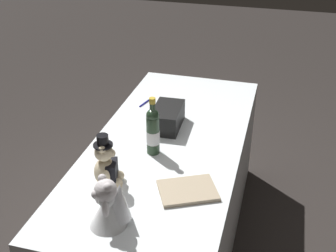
% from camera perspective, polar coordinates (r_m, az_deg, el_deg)
% --- Properties ---
extents(ground_plane, '(12.00, 12.00, 0.00)m').
position_cam_1_polar(ground_plane, '(2.90, 0.00, -14.84)').
color(ground_plane, '#2D2826').
extents(reception_table, '(1.85, 0.81, 0.75)m').
position_cam_1_polar(reception_table, '(2.65, 0.00, -9.00)').
color(reception_table, white).
rests_on(reception_table, ground_plane).
extents(teddy_bear_groom, '(0.15, 0.14, 0.27)m').
position_cam_1_polar(teddy_bear_groom, '(2.08, -7.93, -5.16)').
color(teddy_bear_groom, beige).
rests_on(teddy_bear_groom, reception_table).
extents(teddy_bear_bride, '(0.21, 0.21, 0.23)m').
position_cam_1_polar(teddy_bear_bride, '(1.85, -7.45, -10.05)').
color(teddy_bear_bride, white).
rests_on(teddy_bear_bride, reception_table).
extents(champagne_bottle, '(0.07, 0.07, 0.32)m').
position_cam_1_polar(champagne_bottle, '(2.27, -1.97, -0.58)').
color(champagne_bottle, '#284029').
rests_on(champagne_bottle, reception_table).
extents(signing_pen, '(0.13, 0.04, 0.01)m').
position_cam_1_polar(signing_pen, '(2.85, -2.91, 3.09)').
color(signing_pen, navy).
rests_on(signing_pen, reception_table).
extents(gift_case_black, '(0.28, 0.17, 0.12)m').
position_cam_1_polar(gift_case_black, '(2.55, -0.09, 1.15)').
color(gift_case_black, black).
rests_on(gift_case_black, reception_table).
extents(guestbook, '(0.29, 0.32, 0.02)m').
position_cam_1_polar(guestbook, '(2.06, 2.56, -8.34)').
color(guestbook, tan).
rests_on(guestbook, reception_table).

